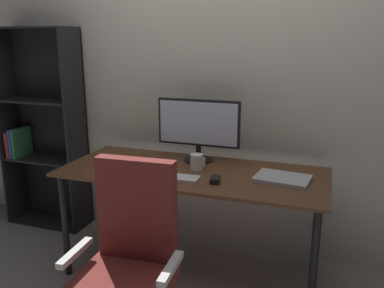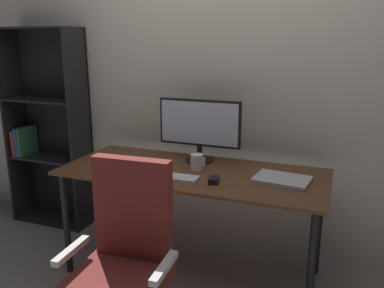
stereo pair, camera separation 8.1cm
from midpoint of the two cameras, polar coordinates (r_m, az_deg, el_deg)
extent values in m
plane|color=gray|center=(2.87, 0.89, -18.05)|extent=(12.00, 12.00, 0.00)
cube|color=beige|center=(2.93, 4.66, 9.73)|extent=(6.40, 0.10, 2.60)
cube|color=#56351E|center=(2.55, 0.96, -4.10)|extent=(1.71, 0.72, 0.02)
cylinder|color=black|center=(2.81, -16.99, -11.04)|extent=(0.04, 0.04, 0.72)
cylinder|color=black|center=(2.30, 17.92, -17.34)|extent=(0.04, 0.04, 0.72)
cylinder|color=black|center=(3.26, -10.48, -6.98)|extent=(0.04, 0.04, 0.72)
cylinder|color=black|center=(2.83, 18.75, -11.05)|extent=(0.04, 0.04, 0.72)
cylinder|color=black|center=(2.75, 1.93, -2.33)|extent=(0.20, 0.20, 0.01)
cylinder|color=black|center=(2.74, 1.94, -1.20)|extent=(0.04, 0.04, 0.10)
cube|color=black|center=(2.69, 1.98, 3.11)|extent=(0.58, 0.03, 0.32)
cube|color=silver|center=(2.67, 1.87, 3.05)|extent=(0.55, 0.01, 0.29)
cube|color=silver|center=(2.40, -1.55, -4.86)|extent=(0.29, 0.12, 0.02)
cube|color=black|center=(2.34, 4.20, -5.23)|extent=(0.07, 0.10, 0.03)
cylinder|color=white|center=(2.55, 1.60, -2.62)|extent=(0.08, 0.08, 0.10)
cube|color=white|center=(2.54, 2.65, -2.63)|extent=(0.02, 0.01, 0.06)
cube|color=#B7BABC|center=(2.42, 13.90, -5.02)|extent=(0.35, 0.27, 0.02)
cube|color=maroon|center=(1.96, -9.87, -19.65)|extent=(0.46, 0.46, 0.08)
cube|color=maroon|center=(1.98, -7.42, -9.28)|extent=(0.40, 0.09, 0.52)
cube|color=silver|center=(2.02, -16.02, -14.65)|extent=(0.06, 0.26, 0.03)
cube|color=silver|center=(1.82, -2.72, -17.51)|extent=(0.06, 0.26, 0.03)
cube|color=black|center=(3.74, -23.63, 2.35)|extent=(0.02, 0.28, 1.66)
cube|color=black|center=(3.31, -15.21, 1.59)|extent=(0.02, 0.28, 1.66)
cube|color=black|center=(3.62, -18.31, 2.45)|extent=(0.70, 0.01, 1.66)
cube|color=black|center=(3.77, -18.60, -10.28)|extent=(0.66, 0.26, 0.02)
cube|color=black|center=(3.58, -19.34, -1.90)|extent=(0.66, 0.26, 0.02)
cube|color=black|center=(3.47, -20.03, 6.01)|extent=(0.66, 0.26, 0.02)
cube|color=black|center=(3.44, -20.89, 15.47)|extent=(0.66, 0.26, 0.02)
cube|color=#B22D28|center=(3.73, -22.94, 0.30)|extent=(0.03, 0.22, 0.22)
cube|color=#28478C|center=(3.70, -22.54, 0.45)|extent=(0.03, 0.22, 0.25)
cube|color=#337242|center=(3.68, -22.17, 0.43)|extent=(0.02, 0.22, 0.25)
camera|label=1|loc=(0.04, -89.07, 0.24)|focal=36.71mm
camera|label=2|loc=(0.04, 90.93, -0.24)|focal=36.71mm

